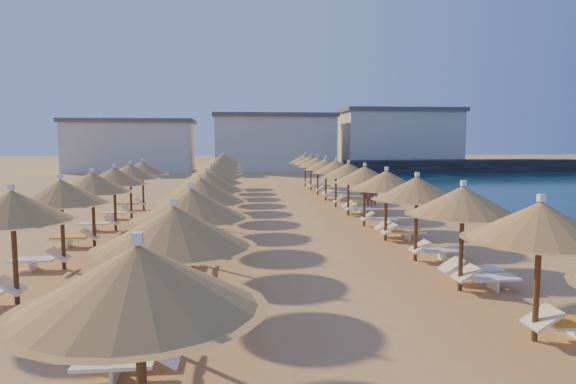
{
  "coord_description": "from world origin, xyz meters",
  "views": [
    {
      "loc": [
        -1.94,
        -21.73,
        3.92
      ],
      "look_at": [
        0.64,
        4.0,
        1.3
      ],
      "focal_mm": 32.0,
      "sensor_mm": 36.0,
      "label": 1
    }
  ],
  "objects": [
    {
      "name": "parasol_row_east",
      "position": [
        3.84,
        2.68,
        2.33
      ],
      "size": [
        2.95,
        40.19,
        2.89
      ],
      "color": "brown",
      "rests_on": "ground"
    },
    {
      "name": "parasol_row_west",
      "position": [
        -3.06,
        2.68,
        2.33
      ],
      "size": [
        2.95,
        40.19,
        2.89
      ],
      "color": "brown",
      "rests_on": "ground"
    },
    {
      "name": "hotel_blocks",
      "position": [
        3.83,
        44.95,
        3.7
      ],
      "size": [
        50.38,
        9.73,
        8.1
      ],
      "color": "beige",
      "rests_on": "ground"
    },
    {
      "name": "jetty",
      "position": [
        26.2,
        38.92,
        0.75
      ],
      "size": [
        30.21,
        6.07,
        1.5
      ],
      "primitive_type": "cube",
      "rotation": [
        0.0,
        0.0,
        0.07
      ],
      "color": "black",
      "rests_on": "ground"
    },
    {
      "name": "loungers",
      "position": [
        -0.84,
        2.02,
        0.34
      ],
      "size": [
        14.14,
        37.87,
        0.66
      ],
      "color": "white",
      "rests_on": "ground"
    },
    {
      "name": "ground",
      "position": [
        0.0,
        0.0,
        0.0
      ],
      "size": [
        220.0,
        220.0,
        0.0
      ],
      "primitive_type": "plane",
      "color": "tan",
      "rests_on": "ground"
    },
    {
      "name": "parasol_row_inland",
      "position": [
        -7.22,
        -0.7,
        2.33
      ],
      "size": [
        2.95,
        19.88,
        2.89
      ],
      "color": "brown",
      "rests_on": "ground"
    },
    {
      "name": "beachgoer_b",
      "position": [
        5.75,
        6.66,
        0.8
      ],
      "size": [
        0.96,
        0.99,
        1.61
      ],
      "primitive_type": "imported",
      "rotation": [
        0.0,
        0.0,
        -0.9
      ],
      "color": "tan",
      "rests_on": "ground"
    },
    {
      "name": "beachgoer_c",
      "position": [
        5.17,
        5.24,
        0.95
      ],
      "size": [
        1.0,
        1.19,
        1.91
      ],
      "primitive_type": "imported",
      "rotation": [
        0.0,
        0.0,
        -0.99
      ],
      "color": "tan",
      "rests_on": "ground"
    }
  ]
}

